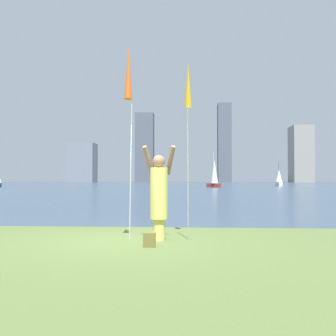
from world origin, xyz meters
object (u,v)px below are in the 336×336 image
at_px(kite_flag_right, 188,90).
at_px(sailboat_4, 279,178).
at_px(person, 159,194).
at_px(sailboat_3, 214,174).
at_px(bag, 149,240).
at_px(kite_flag_left, 129,78).

bearing_deg(kite_flag_right, sailboat_4, 76.54).
height_order(person, sailboat_3, sailboat_3).
bearing_deg(sailboat_4, kite_flag_right, -103.46).
xyz_separation_m(bag, sailboat_3, (3.55, 48.34, 1.66)).
distance_m(person, bag, 1.19).
bearing_deg(sailboat_3, person, -94.14).
xyz_separation_m(kite_flag_left, sailboat_3, (4.06, 47.77, -1.64)).
bearing_deg(bag, sailboat_3, 85.80).
height_order(person, sailboat_4, sailboat_4).
relative_size(person, sailboat_4, 0.55).
xyz_separation_m(person, kite_flag_left, (-0.62, -0.25, 2.44)).
bearing_deg(kite_flag_right, bag, -119.51).
distance_m(kite_flag_left, sailboat_4, 56.79).
distance_m(person, sailboat_3, 47.66).
bearing_deg(person, kite_flag_left, -158.68).
bearing_deg(person, bag, -98.24).
distance_m(kite_flag_left, bag, 3.38).
height_order(kite_flag_left, kite_flag_right, kite_flag_left).
distance_m(kite_flag_left, sailboat_3, 47.97).
distance_m(kite_flag_left, kite_flag_right, 1.44).
xyz_separation_m(kite_flag_left, bag, (0.51, -0.57, -3.30)).
relative_size(person, kite_flag_right, 0.52).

